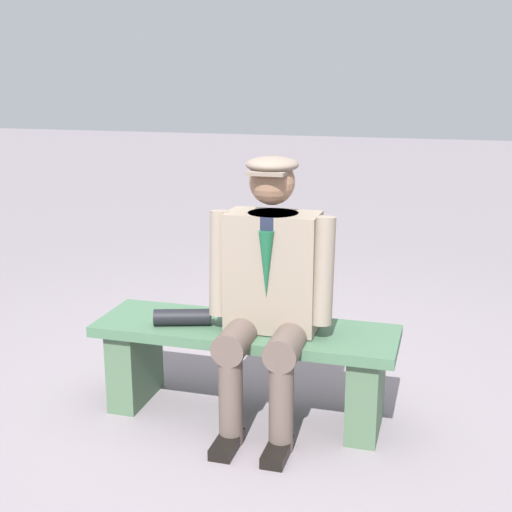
{
  "coord_description": "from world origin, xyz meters",
  "views": [
    {
      "loc": [
        -0.91,
        3.02,
        1.64
      ],
      "look_at": [
        -0.05,
        0.0,
        0.81
      ],
      "focal_mm": 49.26,
      "sensor_mm": 36.0,
      "label": 1
    }
  ],
  "objects": [
    {
      "name": "rolled_magazine",
      "position": [
        0.29,
        0.07,
        0.5
      ],
      "size": [
        0.28,
        0.16,
        0.08
      ],
      "primitive_type": "cylinder",
      "rotation": [
        0.0,
        1.57,
        0.3
      ],
      "color": "black",
      "rests_on": "bench"
    },
    {
      "name": "bench",
      "position": [
        0.0,
        0.0,
        0.3
      ],
      "size": [
        1.45,
        0.44,
        0.46
      ],
      "color": "#43674B",
      "rests_on": "ground"
    },
    {
      "name": "seated_man",
      "position": [
        -0.13,
        0.07,
        0.69
      ],
      "size": [
        0.59,
        0.58,
        1.27
      ],
      "color": "gray",
      "rests_on": "ground"
    },
    {
      "name": "ground_plane",
      "position": [
        0.0,
        0.0,
        0.0
      ],
      "size": [
        30.0,
        30.0,
        0.0
      ],
      "primitive_type": "plane",
      "color": "gray"
    }
  ]
}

